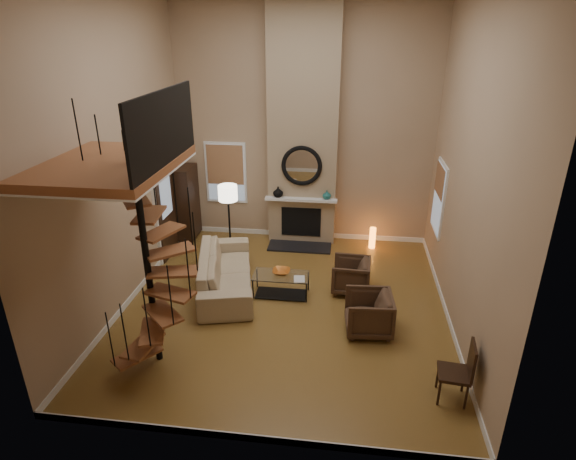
# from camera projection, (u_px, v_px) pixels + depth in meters

# --- Properties ---
(ground) EXTENTS (6.00, 6.50, 0.01)m
(ground) POSITION_uv_depth(u_px,v_px,m) (285.00, 306.00, 9.03)
(ground) COLOR olive
(ground) RESTS_ON ground
(back_wall) EXTENTS (6.00, 0.02, 5.50)m
(back_wall) POSITION_uv_depth(u_px,v_px,m) (304.00, 127.00, 10.89)
(back_wall) COLOR tan
(back_wall) RESTS_ON ground
(front_wall) EXTENTS (6.00, 0.02, 5.50)m
(front_wall) POSITION_uv_depth(u_px,v_px,m) (244.00, 250.00, 4.98)
(front_wall) COLOR tan
(front_wall) RESTS_ON ground
(left_wall) EXTENTS (0.02, 6.50, 5.50)m
(left_wall) POSITION_uv_depth(u_px,v_px,m) (116.00, 160.00, 8.29)
(left_wall) COLOR tan
(left_wall) RESTS_ON ground
(right_wall) EXTENTS (0.02, 6.50, 5.50)m
(right_wall) POSITION_uv_depth(u_px,v_px,m) (470.00, 172.00, 7.58)
(right_wall) COLOR tan
(right_wall) RESTS_ON ground
(baseboard_back) EXTENTS (6.00, 0.02, 0.12)m
(baseboard_back) POSITION_uv_depth(u_px,v_px,m) (302.00, 234.00, 11.95)
(baseboard_back) COLOR white
(baseboard_back) RESTS_ON ground
(baseboard_front) EXTENTS (6.00, 0.02, 0.12)m
(baseboard_front) POSITION_uv_depth(u_px,v_px,m) (252.00, 438.00, 6.06)
(baseboard_front) COLOR white
(baseboard_front) RESTS_ON ground
(baseboard_left) EXTENTS (0.02, 6.50, 0.12)m
(baseboard_left) POSITION_uv_depth(u_px,v_px,m) (136.00, 292.00, 9.36)
(baseboard_left) COLOR white
(baseboard_left) RESTS_ON ground
(baseboard_right) EXTENTS (0.02, 6.50, 0.12)m
(baseboard_right) POSITION_uv_depth(u_px,v_px,m) (447.00, 314.00, 8.66)
(baseboard_right) COLOR white
(baseboard_right) RESTS_ON ground
(chimney_breast) EXTENTS (1.60, 0.38, 5.50)m
(chimney_breast) POSITION_uv_depth(u_px,v_px,m) (303.00, 129.00, 10.71)
(chimney_breast) COLOR #9C8565
(chimney_breast) RESTS_ON ground
(hearth) EXTENTS (1.50, 0.60, 0.04)m
(hearth) POSITION_uv_depth(u_px,v_px,m) (300.00, 247.00, 11.36)
(hearth) COLOR black
(hearth) RESTS_ON ground
(firebox) EXTENTS (0.95, 0.02, 0.72)m
(firebox) POSITION_uv_depth(u_px,v_px,m) (301.00, 222.00, 11.41)
(firebox) COLOR black
(firebox) RESTS_ON chimney_breast
(mantel) EXTENTS (1.70, 0.18, 0.06)m
(mantel) POSITION_uv_depth(u_px,v_px,m) (301.00, 200.00, 11.10)
(mantel) COLOR white
(mantel) RESTS_ON chimney_breast
(mirror_frame) EXTENTS (0.94, 0.10, 0.94)m
(mirror_frame) POSITION_uv_depth(u_px,v_px,m) (302.00, 166.00, 10.83)
(mirror_frame) COLOR black
(mirror_frame) RESTS_ON chimney_breast
(mirror_disc) EXTENTS (0.80, 0.01, 0.80)m
(mirror_disc) POSITION_uv_depth(u_px,v_px,m) (302.00, 166.00, 10.84)
(mirror_disc) COLOR white
(mirror_disc) RESTS_ON chimney_breast
(vase_left) EXTENTS (0.24, 0.24, 0.25)m
(vase_left) POSITION_uv_depth(u_px,v_px,m) (278.00, 192.00, 11.14)
(vase_left) COLOR black
(vase_left) RESTS_ON mantel
(vase_right) EXTENTS (0.20, 0.20, 0.21)m
(vase_right) POSITION_uv_depth(u_px,v_px,m) (327.00, 195.00, 11.01)
(vase_right) COLOR #1A5C59
(vase_right) RESTS_ON mantel
(window_back) EXTENTS (1.02, 0.06, 1.52)m
(window_back) POSITION_uv_depth(u_px,v_px,m) (226.00, 172.00, 11.54)
(window_back) COLOR white
(window_back) RESTS_ON back_wall
(window_right) EXTENTS (0.06, 1.02, 1.52)m
(window_right) POSITION_uv_depth(u_px,v_px,m) (439.00, 197.00, 9.85)
(window_right) COLOR white
(window_right) RESTS_ON right_wall
(entry_door) EXTENTS (0.10, 1.05, 2.16)m
(entry_door) POSITION_uv_depth(u_px,v_px,m) (166.00, 213.00, 10.60)
(entry_door) COLOR white
(entry_door) RESTS_ON ground
(loft) EXTENTS (1.70, 2.20, 1.09)m
(loft) POSITION_uv_depth(u_px,v_px,m) (116.00, 162.00, 6.34)
(loft) COLOR #995932
(loft) RESTS_ON left_wall
(spiral_stair) EXTENTS (1.47, 1.47, 4.06)m
(spiral_stair) POSITION_uv_depth(u_px,v_px,m) (148.00, 259.00, 6.90)
(spiral_stair) COLOR black
(spiral_stair) RESTS_ON ground
(hutch) EXTENTS (0.37, 0.79, 1.77)m
(hutch) POSITION_uv_depth(u_px,v_px,m) (187.00, 202.00, 11.52)
(hutch) COLOR black
(hutch) RESTS_ON ground
(sofa) EXTENTS (1.58, 2.73, 0.75)m
(sofa) POSITION_uv_depth(u_px,v_px,m) (225.00, 270.00, 9.49)
(sofa) COLOR tan
(sofa) RESTS_ON ground
(armchair_near) EXTENTS (0.78, 0.76, 0.68)m
(armchair_near) POSITION_uv_depth(u_px,v_px,m) (354.00, 276.00, 9.37)
(armchair_near) COLOR #483121
(armchair_near) RESTS_ON ground
(armchair_far) EXTENTS (0.86, 0.83, 0.73)m
(armchair_far) POSITION_uv_depth(u_px,v_px,m) (373.00, 313.00, 8.15)
(armchair_far) COLOR #483121
(armchair_far) RESTS_ON ground
(coffee_table) EXTENTS (1.09, 0.54, 0.43)m
(coffee_table) POSITION_uv_depth(u_px,v_px,m) (281.00, 282.00, 9.26)
(coffee_table) COLOR silver
(coffee_table) RESTS_ON ground
(bowl) EXTENTS (0.35, 0.35, 0.09)m
(bowl) POSITION_uv_depth(u_px,v_px,m) (281.00, 272.00, 9.22)
(bowl) COLOR #C56822
(bowl) RESTS_ON coffee_table
(book) EXTENTS (0.24, 0.30, 0.03)m
(book) POSITION_uv_depth(u_px,v_px,m) (298.00, 279.00, 9.01)
(book) COLOR gray
(book) RESTS_ON coffee_table
(floor_lamp) EXTENTS (0.42, 0.42, 1.74)m
(floor_lamp) POSITION_uv_depth(u_px,v_px,m) (228.00, 199.00, 10.37)
(floor_lamp) COLOR black
(floor_lamp) RESTS_ON ground
(accent_lamp) EXTENTS (0.15, 0.15, 0.53)m
(accent_lamp) POSITION_uv_depth(u_px,v_px,m) (372.00, 238.00, 11.27)
(accent_lamp) COLOR orange
(accent_lamp) RESTS_ON ground
(side_chair) EXTENTS (0.48, 0.47, 0.95)m
(side_chair) POSITION_uv_depth(u_px,v_px,m) (461.00, 369.00, 6.57)
(side_chair) COLOR black
(side_chair) RESTS_ON ground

